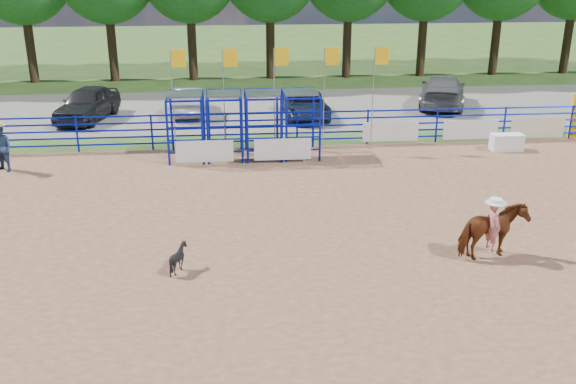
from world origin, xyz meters
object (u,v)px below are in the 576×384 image
object	(u,v)px
car_d	(443,91)
calf	(179,258)
spectator_cowboy	(1,147)
car_a	(87,103)
car_c	(305,105)
horse_and_rider	(493,228)
announcer_table	(507,142)
car_b	(189,101)

from	to	relation	value
car_d	calf	bearing A→B (deg)	74.35
spectator_cowboy	car_a	xyz separation A→B (m)	(1.57, 7.92, -0.13)
car_a	car_c	xyz separation A→B (m)	(10.62, -0.57, -0.17)
car_c	car_d	size ratio (longest dim) A/B	0.81
horse_and_rider	calf	world-z (taller)	horse_and_rider
announcer_table	car_a	bearing A→B (deg)	158.83
horse_and_rider	spectator_cowboy	bearing A→B (deg)	150.02
spectator_cowboy	car_c	size ratio (longest dim) A/B	0.41
calf	spectator_cowboy	distance (m)	11.22
car_b	car_c	xyz separation A→B (m)	(5.74, -1.33, -0.04)
car_a	announcer_table	bearing A→B (deg)	-8.02
spectator_cowboy	car_d	distance (m)	21.77
car_a	car_c	world-z (taller)	car_a
announcer_table	car_c	bearing A→B (deg)	139.48
calf	car_d	size ratio (longest dim) A/B	0.13
horse_and_rider	car_d	size ratio (longest dim) A/B	0.42
calf	car_b	bearing A→B (deg)	-20.75
spectator_cowboy	car_a	bearing A→B (deg)	78.80
car_d	horse_and_rider	bearing A→B (deg)	95.50
announcer_table	car_b	size ratio (longest dim) A/B	0.31
car_a	spectator_cowboy	bearing A→B (deg)	-88.06
spectator_cowboy	car_d	xyz separation A→B (m)	(19.74, 9.18, -0.13)
calf	car_b	size ratio (longest dim) A/B	0.18
horse_and_rider	car_a	size ratio (longest dim) A/B	0.50
horse_and_rider	car_b	bearing A→B (deg)	116.62
calf	car_c	distance (m)	16.91
calf	car_c	xyz separation A→B (m)	(5.18, 16.09, 0.25)
spectator_cowboy	car_b	distance (m)	10.82
horse_and_rider	calf	distance (m)	8.19
car_b	announcer_table	bearing A→B (deg)	150.17
calf	car_b	distance (m)	17.44
car_a	horse_and_rider	bearing A→B (deg)	-37.63
announcer_table	car_a	distance (m)	19.51
announcer_table	car_c	size ratio (longest dim) A/B	0.28
calf	car_a	distance (m)	17.53
calf	car_c	bearing A→B (deg)	-40.45
horse_and_rider	calf	bearing A→B (deg)	179.87
announcer_table	calf	xyz separation A→B (m)	(-12.75, -9.62, 0.03)
car_b	car_d	distance (m)	13.31
car_d	spectator_cowboy	bearing A→B (deg)	44.67
car_b	car_d	world-z (taller)	car_d
car_a	car_b	distance (m)	4.94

